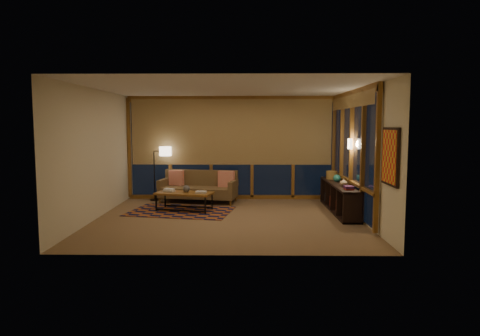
{
  "coord_description": "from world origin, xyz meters",
  "views": [
    {
      "loc": [
        0.38,
        -8.77,
        1.97
      ],
      "look_at": [
        0.25,
        0.4,
        1.03
      ],
      "focal_mm": 32.0,
      "sensor_mm": 36.0,
      "label": 1
    }
  ],
  "objects_px": {
    "coffee_table": "(184,202)",
    "floor_lamp": "(154,173)",
    "bookshelf": "(339,198)",
    "sofa": "(198,187)"
  },
  "relations": [
    {
      "from": "sofa",
      "to": "floor_lamp",
      "type": "distance_m",
      "value": 1.25
    },
    {
      "from": "coffee_table",
      "to": "bookshelf",
      "type": "height_order",
      "value": "bookshelf"
    },
    {
      "from": "coffee_table",
      "to": "floor_lamp",
      "type": "relative_size",
      "value": 0.91
    },
    {
      "from": "floor_lamp",
      "to": "bookshelf",
      "type": "xyz_separation_m",
      "value": [
        4.49,
        -1.41,
        -0.38
      ]
    },
    {
      "from": "coffee_table",
      "to": "floor_lamp",
      "type": "distance_m",
      "value": 1.75
    },
    {
      "from": "coffee_table",
      "to": "floor_lamp",
      "type": "xyz_separation_m",
      "value": [
        -0.98,
        1.37,
        0.49
      ]
    },
    {
      "from": "sofa",
      "to": "bookshelf",
      "type": "distance_m",
      "value": 3.51
    },
    {
      "from": "sofa",
      "to": "bookshelf",
      "type": "height_order",
      "value": "sofa"
    },
    {
      "from": "floor_lamp",
      "to": "bookshelf",
      "type": "bearing_deg",
      "value": -2.54
    },
    {
      "from": "floor_lamp",
      "to": "bookshelf",
      "type": "relative_size",
      "value": 0.55
    }
  ]
}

